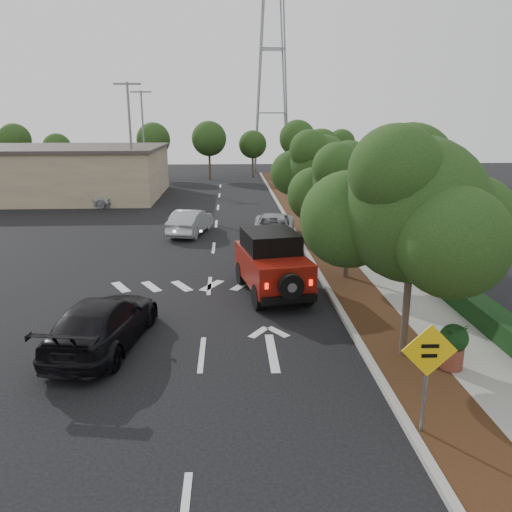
{
  "coord_description": "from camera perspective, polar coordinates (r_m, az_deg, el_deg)",
  "views": [
    {
      "loc": [
        0.84,
        -12.93,
        6.48
      ],
      "look_at": [
        1.7,
        3.0,
        2.04
      ],
      "focal_mm": 35.0,
      "sensor_mm": 36.0,
      "label": 1
    }
  ],
  "objects": [
    {
      "name": "curb",
      "position": [
        26.01,
        5.31,
        1.23
      ],
      "size": [
        0.2,
        70.0,
        0.15
      ],
      "primitive_type": "cube",
      "color": "#9E9B93",
      "rests_on": "ground"
    },
    {
      "name": "street_tree_near",
      "position": [
        14.8,
        16.33,
        -11.08
      ],
      "size": [
        3.8,
        3.8,
        5.92
      ],
      "primitive_type": null,
      "color": "black",
      "rests_on": "ground"
    },
    {
      "name": "planting_strip",
      "position": [
        26.18,
        7.48,
        1.22
      ],
      "size": [
        1.8,
        70.0,
        0.12
      ],
      "primitive_type": "cube",
      "color": "black",
      "rests_on": "ground"
    },
    {
      "name": "black_suv_oncoming",
      "position": [
        15.26,
        -17.1,
        -7.28
      ],
      "size": [
        2.84,
        5.32,
        1.47
      ],
      "primitive_type": "imported",
      "rotation": [
        0.0,
        0.0,
        2.98
      ],
      "color": "black",
      "rests_on": "ground"
    },
    {
      "name": "light_pole_a",
      "position": [
        40.14,
        -13.67,
        5.82
      ],
      "size": [
        2.0,
        0.22,
        9.0
      ],
      "primitive_type": null,
      "color": "slate",
      "rests_on": "ground"
    },
    {
      "name": "light_pole_b",
      "position": [
        52.01,
        -12.43,
        8.03
      ],
      "size": [
        2.0,
        0.22,
        9.0
      ],
      "primitive_type": null,
      "color": "slate",
      "rests_on": "ground"
    },
    {
      "name": "hedge",
      "position": [
        26.89,
        14.44,
        1.99
      ],
      "size": [
        0.8,
        70.0,
        0.8
      ],
      "primitive_type": "cube",
      "color": "black",
      "rests_on": "ground"
    },
    {
      "name": "ground",
      "position": [
        14.48,
        -6.2,
        -11.11
      ],
      "size": [
        120.0,
        120.0,
        0.0
      ],
      "primitive_type": "plane",
      "color": "black",
      "rests_on": "ground"
    },
    {
      "name": "transmission_tower",
      "position": [
        61.49,
        1.75,
        9.49
      ],
      "size": [
        7.0,
        4.0,
        28.0
      ],
      "primitive_type": null,
      "color": "slate",
      "rests_on": "ground"
    },
    {
      "name": "parked_suv",
      "position": [
        39.67,
        -18.66,
        6.38
      ],
      "size": [
        4.41,
        2.42,
        1.42
      ],
      "primitive_type": "imported",
      "rotation": [
        0.0,
        0.0,
        1.38
      ],
      "color": "#ADAEB5",
      "rests_on": "ground"
    },
    {
      "name": "commercial_building",
      "position": [
        46.33,
        -24.7,
        8.61
      ],
      "size": [
        22.0,
        12.0,
        4.0
      ],
      "primitive_type": "cube",
      "color": "gray",
      "rests_on": "ground"
    },
    {
      "name": "silver_suv_ahead",
      "position": [
        27.12,
        1.97,
        3.2
      ],
      "size": [
        2.92,
        5.18,
        1.36
      ],
      "primitive_type": "imported",
      "rotation": [
        0.0,
        0.0,
        -0.14
      ],
      "color": "#AEB0B6",
      "rests_on": "ground"
    },
    {
      "name": "speed_hump_sign",
      "position": [
        10.87,
        19.05,
        -11.58
      ],
      "size": [
        1.14,
        0.1,
        2.42
      ],
      "rotation": [
        0.0,
        0.0,
        -0.03
      ],
      "color": "slate",
      "rests_on": "ground"
    },
    {
      "name": "terracotta_planter",
      "position": [
        14.09,
        21.64,
        -9.11
      ],
      "size": [
        0.73,
        0.73,
        1.28
      ],
      "rotation": [
        0.0,
        0.0,
        0.08
      ],
      "color": "brown",
      "rests_on": "ground"
    },
    {
      "name": "silver_sedan_oncoming",
      "position": [
        28.88,
        -7.49,
        3.91
      ],
      "size": [
        2.48,
        4.58,
        1.43
      ],
      "primitive_type": "imported",
      "rotation": [
        0.0,
        0.0,
        2.91
      ],
      "color": "#A6A8AE",
      "rests_on": "ground"
    },
    {
      "name": "street_tree_far",
      "position": [
        27.15,
        7.1,
        1.62
      ],
      "size": [
        3.4,
        3.4,
        5.62
      ],
      "primitive_type": null,
      "color": "black",
      "rests_on": "ground"
    },
    {
      "name": "sidewalk",
      "position": [
        26.59,
        11.51,
        1.27
      ],
      "size": [
        2.0,
        70.0,
        0.12
      ],
      "primitive_type": "cube",
      "color": "gray",
      "rests_on": "ground"
    },
    {
      "name": "red_jeep",
      "position": [
        18.88,
        1.71,
        -0.68
      ],
      "size": [
        2.76,
        4.81,
        2.37
      ],
      "rotation": [
        0.0,
        0.0,
        0.18
      ],
      "color": "black",
      "rests_on": "ground"
    },
    {
      "name": "street_tree_mid",
      "position": [
        21.03,
        10.16,
        -2.64
      ],
      "size": [
        3.2,
        3.2,
        5.32
      ],
      "primitive_type": null,
      "color": "black",
      "rests_on": "ground"
    }
  ]
}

